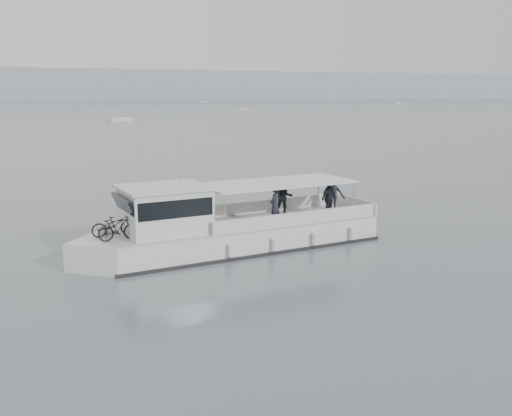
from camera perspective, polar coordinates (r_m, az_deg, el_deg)
name	(u,v)px	position (r m, az deg, el deg)	size (l,w,h in m)	color
ground	(358,229)	(26.70, 10.19, -2.10)	(1400.00, 1400.00, 0.00)	#545F63
headland	(38,85)	(582.17, -20.98, 11.44)	(1400.00, 90.00, 28.00)	#939EA8
tour_boat	(219,230)	(22.53, -3.68, -2.16)	(12.82, 4.28, 5.33)	silver
moored_fleet	(19,108)	(248.98, -22.60, 9.21)	(399.13, 280.82, 10.16)	silver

